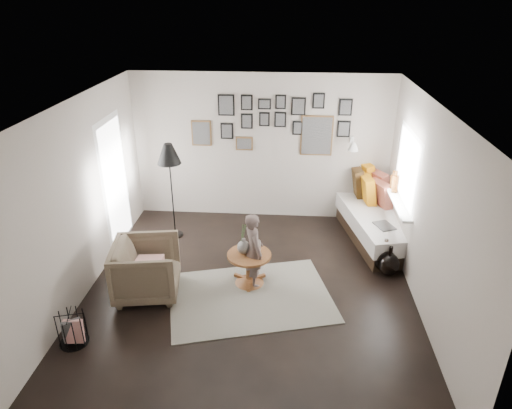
# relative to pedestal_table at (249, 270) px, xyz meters

# --- Properties ---
(ground) EXTENTS (4.80, 4.80, 0.00)m
(ground) POSITION_rel_pedestal_table_xyz_m (0.02, -0.18, -0.22)
(ground) COLOR black
(ground) RESTS_ON ground
(wall_back) EXTENTS (4.50, 0.00, 4.50)m
(wall_back) POSITION_rel_pedestal_table_xyz_m (0.02, 2.22, 1.08)
(wall_back) COLOR #ABA196
(wall_back) RESTS_ON ground
(wall_front) EXTENTS (4.50, 0.00, 4.50)m
(wall_front) POSITION_rel_pedestal_table_xyz_m (0.02, -2.58, 1.08)
(wall_front) COLOR #ABA196
(wall_front) RESTS_ON ground
(wall_left) EXTENTS (0.00, 4.80, 4.80)m
(wall_left) POSITION_rel_pedestal_table_xyz_m (-2.23, -0.18, 1.08)
(wall_left) COLOR #ABA196
(wall_left) RESTS_ON ground
(wall_right) EXTENTS (0.00, 4.80, 4.80)m
(wall_right) POSITION_rel_pedestal_table_xyz_m (2.27, -0.18, 1.08)
(wall_right) COLOR #ABA196
(wall_right) RESTS_ON ground
(ceiling) EXTENTS (4.80, 4.80, 0.00)m
(ceiling) POSITION_rel_pedestal_table_xyz_m (0.02, -0.18, 2.38)
(ceiling) COLOR white
(ceiling) RESTS_ON wall_back
(door_left) EXTENTS (0.00, 2.14, 2.14)m
(door_left) POSITION_rel_pedestal_table_xyz_m (-2.21, 1.02, 0.83)
(door_left) COLOR white
(door_left) RESTS_ON wall_left
(window_right) EXTENTS (0.15, 1.32, 1.30)m
(window_right) POSITION_rel_pedestal_table_xyz_m (2.20, 1.17, 0.71)
(window_right) COLOR white
(window_right) RESTS_ON wall_right
(gallery_wall) EXTENTS (2.74, 0.03, 1.08)m
(gallery_wall) POSITION_rel_pedestal_table_xyz_m (0.31, 2.21, 1.52)
(gallery_wall) COLOR brown
(gallery_wall) RESTS_ON wall_back
(wall_sconce) EXTENTS (0.18, 0.36, 0.16)m
(wall_sconce) POSITION_rel_pedestal_table_xyz_m (1.57, 1.96, 1.24)
(wall_sconce) COLOR white
(wall_sconce) RESTS_ON wall_back
(rug) EXTENTS (2.49, 2.03, 0.01)m
(rug) POSITION_rel_pedestal_table_xyz_m (0.04, -0.33, -0.22)
(rug) COLOR beige
(rug) RESTS_ON ground
(pedestal_table) EXTENTS (0.62, 0.62, 0.49)m
(pedestal_table) POSITION_rel_pedestal_table_xyz_m (0.00, 0.00, 0.00)
(pedestal_table) COLOR brown
(pedestal_table) RESTS_ON ground
(vase) EXTENTS (0.18, 0.18, 0.44)m
(vase) POSITION_rel_pedestal_table_xyz_m (-0.08, 0.02, 0.40)
(vase) COLOR black
(vase) RESTS_ON pedestal_table
(candles) EXTENTS (0.11, 0.11, 0.23)m
(candles) POSITION_rel_pedestal_table_xyz_m (0.11, 0.00, 0.37)
(candles) COLOR black
(candles) RESTS_ON pedestal_table
(daybed) EXTENTS (1.37, 2.34, 1.08)m
(daybed) POSITION_rel_pedestal_table_xyz_m (2.02, 1.62, 0.11)
(daybed) COLOR black
(daybed) RESTS_ON ground
(magazine_on_daybed) EXTENTS (0.35, 0.40, 0.02)m
(magazine_on_daybed) POSITION_rel_pedestal_table_xyz_m (2.02, 0.97, 0.28)
(magazine_on_daybed) COLOR black
(magazine_on_daybed) RESTS_ON daybed
(armchair) EXTENTS (0.98, 0.96, 0.79)m
(armchair) POSITION_rel_pedestal_table_xyz_m (-1.36, -0.34, 0.17)
(armchair) COLOR brown
(armchair) RESTS_ON ground
(armchair_cushion) EXTENTS (0.40, 0.41, 0.16)m
(armchair_cushion) POSITION_rel_pedestal_table_xyz_m (-1.33, -0.29, 0.26)
(armchair_cushion) COLOR silver
(armchair_cushion) RESTS_ON armchair
(floor_lamp) EXTENTS (0.38, 0.38, 1.64)m
(floor_lamp) POSITION_rel_pedestal_table_xyz_m (-1.39, 1.30, 1.19)
(floor_lamp) COLOR black
(floor_lamp) RESTS_ON ground
(magazine_basket) EXTENTS (0.40, 0.40, 0.41)m
(magazine_basket) POSITION_rel_pedestal_table_xyz_m (-1.98, -1.37, -0.02)
(magazine_basket) COLOR black
(magazine_basket) RESTS_ON ground
(demijohn_large) EXTENTS (0.35, 0.35, 0.52)m
(demijohn_large) POSITION_rel_pedestal_table_xyz_m (1.97, 0.49, -0.02)
(demijohn_large) COLOR black
(demijohn_large) RESTS_ON ground
(demijohn_small) EXTENTS (0.31, 0.31, 0.48)m
(demijohn_small) POSITION_rel_pedestal_table_xyz_m (2.02, 0.37, -0.05)
(demijohn_small) COLOR black
(demijohn_small) RESTS_ON ground
(child) EXTENTS (0.41, 0.48, 1.11)m
(child) POSITION_rel_pedestal_table_xyz_m (0.06, -0.01, 0.33)
(child) COLOR brown
(child) RESTS_ON ground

